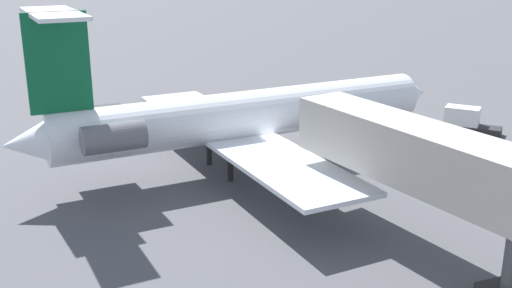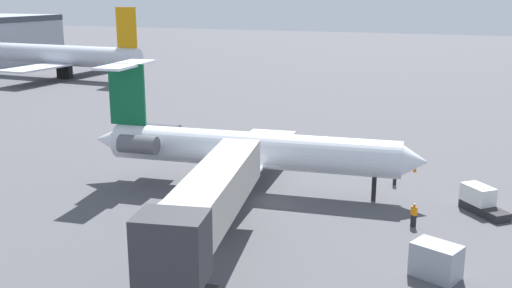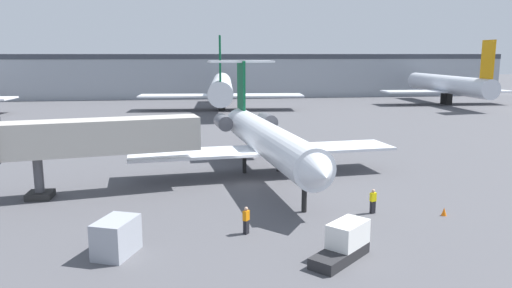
% 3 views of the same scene
% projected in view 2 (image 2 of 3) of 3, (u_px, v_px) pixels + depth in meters
% --- Properties ---
extents(ground_plane, '(400.00, 400.00, 0.10)m').
position_uv_depth(ground_plane, '(263.00, 198.00, 47.28)').
color(ground_plane, '#4C4C51').
extents(regional_jet, '(23.95, 27.87, 9.96)m').
position_uv_depth(regional_jet, '(242.00, 148.00, 48.65)').
color(regional_jet, silver).
rests_on(regional_jet, ground_plane).
extents(jet_bridge, '(17.12, 6.03, 6.07)m').
position_uv_depth(jet_bridge, '(207.00, 204.00, 33.10)').
color(jet_bridge, '#B7B2A8').
rests_on(jet_bridge, ground_plane).
extents(ground_crew_marshaller, '(0.46, 0.47, 1.69)m').
position_uv_depth(ground_crew_marshaller, '(414.00, 215.00, 41.29)').
color(ground_crew_marshaller, black).
rests_on(ground_crew_marshaller, ground_plane).
extents(ground_crew_loader, '(0.47, 0.38, 1.69)m').
position_uv_depth(ground_crew_loader, '(395.00, 175.00, 50.31)').
color(ground_crew_loader, black).
rests_on(ground_crew_loader, ground_plane).
extents(baggage_tug_lead, '(3.90, 3.73, 1.90)m').
position_uv_depth(baggage_tug_lead, '(481.00, 201.00, 44.08)').
color(baggage_tug_lead, '#262628').
rests_on(baggage_tug_lead, ground_plane).
extents(cargo_container_uld, '(2.54, 3.03, 1.98)m').
position_uv_depth(cargo_container_uld, '(436.00, 261.00, 33.94)').
color(cargo_container_uld, '#999EA8').
rests_on(cargo_container_uld, ground_plane).
extents(traffic_cone_near, '(0.36, 0.36, 0.55)m').
position_uv_depth(traffic_cone_near, '(415.00, 168.00, 54.19)').
color(traffic_cone_near, orange).
rests_on(traffic_cone_near, ground_plane).
extents(parked_airliner_centre, '(27.58, 32.72, 13.18)m').
position_uv_depth(parked_airliner_centre, '(64.00, 56.00, 111.49)').
color(parked_airliner_centre, silver).
rests_on(parked_airliner_centre, ground_plane).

